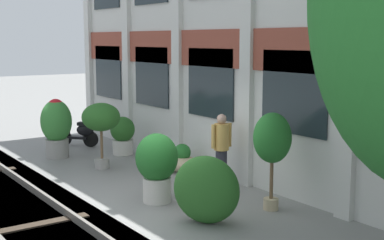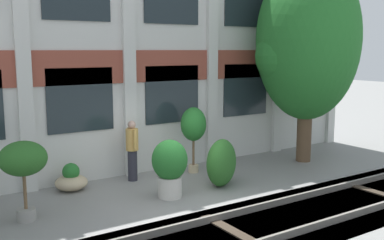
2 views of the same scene
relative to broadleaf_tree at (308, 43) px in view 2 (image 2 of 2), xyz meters
name	(u,v)px [view 2 (image 2 of 2)]	position (x,y,z in m)	size (l,w,h in m)	color
ground_plane	(176,199)	(-5.38, -0.97, -3.77)	(80.00, 80.00, 0.00)	gray
apartment_facade	(124,24)	(-5.38, 1.84, 0.49)	(17.29, 0.64, 8.57)	silver
rail_tracks	(239,239)	(-5.38, -3.37, -3.91)	(24.93, 2.80, 0.43)	#5B5449
broadleaf_tree	(308,43)	(0.00, 0.00, 0.00)	(3.38, 3.22, 6.40)	brown
potted_plant_glazed_jar	(170,165)	(-5.45, -0.78, -2.96)	(0.87, 0.87, 1.43)	beige
potted_plant_low_pan	(193,126)	(-3.73, 0.80, -2.39)	(0.74, 0.74, 1.93)	tan
potted_plant_terracotta_small	(23,162)	(-8.75, -0.44, -2.50)	(0.98, 0.98, 1.71)	gray
potted_plant_wide_bowl	(71,180)	(-7.28, 1.08, -3.51)	(0.82, 0.82, 0.71)	tan
resident_by_doorway	(132,149)	(-5.59, 1.01, -2.88)	(0.34, 0.53, 1.67)	#282833
topiary_hedge	(221,163)	(-3.83, -0.71, -3.15)	(1.25, 0.70, 1.25)	#286023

